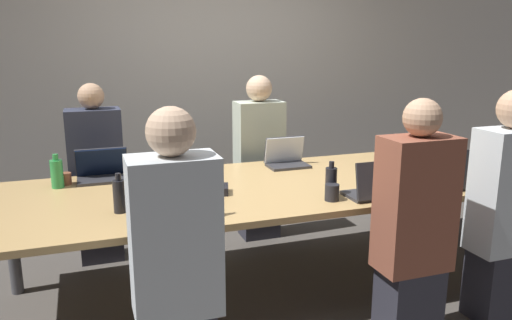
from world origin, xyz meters
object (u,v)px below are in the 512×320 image
bottle_near_midright (331,182)px  person_near_right (505,211)px  laptop_far_left (102,171)px  stapler (225,189)px  cup_far_left (65,179)px  bottle_near_left (119,196)px  bottle_far_left (57,173)px  person_near_midright (414,229)px  laptop_near_midright (376,187)px  cup_near_midright (332,192)px  laptop_far_center (286,158)px  person_far_left (97,177)px  laptop_near_right (466,176)px  person_far_center (259,160)px  person_near_left (176,264)px  laptop_near_left (173,205)px  bottle_near_right (421,169)px

bottle_near_midright → person_near_right: size_ratio=0.16×
laptop_far_left → stapler: 0.93m
laptop_far_left → person_near_right: (2.24, -1.34, -0.11)m
cup_far_left → bottle_near_left: 0.77m
bottle_far_left → person_near_right: bearing=-26.0°
person_near_midright → laptop_near_midright: bearing=-88.2°
cup_far_left → person_near_right: person_near_right is taller
cup_near_midright → laptop_far_center: bearing=85.3°
person_far_left → laptop_far_center: 1.46m
bottle_far_left → person_near_right: 2.82m
laptop_near_right → bottle_near_midright: bearing=-6.5°
laptop_near_right → laptop_far_left: bearing=-23.7°
laptop_far_center → bottle_near_left: bearing=-151.9°
person_far_left → bottle_near_midright: bearing=-43.1°
person_near_right → person_near_midright: bearing=2.6°
person_far_center → person_near_left: size_ratio=1.00×
laptop_far_left → laptop_near_midright: bearing=-32.5°
cup_near_midright → laptop_near_midright: bearing=-10.3°
stapler → laptop_far_left: bearing=156.7°
bottle_near_left → person_near_right: bearing=-15.2°
cup_far_left → person_far_center: 1.62m
laptop_near_left → bottle_far_left: bearing=-53.8°
laptop_far_left → bottle_far_left: 0.31m
person_near_right → stapler: person_near_right is taller
person_near_left → bottle_near_left: bearing=-73.5°
laptop_near_left → laptop_near_midright: bearing=177.8°
laptop_near_midright → cup_near_midright: (-0.27, 0.05, -0.02)m
cup_far_left → person_far_center: bearing=16.7°
bottle_near_midright → cup_far_left: bearing=151.6°
bottle_far_left → laptop_far_center: 1.65m
person_near_left → laptop_far_center: bearing=-129.3°
laptop_far_left → person_far_center: (1.31, 0.43, -0.12)m
person_near_right → bottle_near_right: size_ratio=5.24×
person_near_midright → bottle_near_left: size_ratio=6.17×
laptop_near_left → stapler: laptop_near_left is taller
person_far_left → bottle_near_left: (0.09, -1.12, 0.17)m
laptop_near_midright → person_near_midright: (0.01, -0.38, -0.14)m
person_far_center → bottle_near_midright: (0.00, -1.31, 0.15)m
person_far_left → bottle_near_left: bearing=-85.3°
cup_far_left → person_near_right: (2.48, -1.30, -0.09)m
cup_far_left → cup_near_midright: bearing=-30.6°
person_near_midright → person_near_right: bearing=-177.4°
person_far_left → person_near_left: size_ratio=0.98×
laptop_near_midright → laptop_near_right: bearing=-179.5°
bottle_near_midright → person_near_left: 1.19m
bottle_near_midright → person_near_right: bearing=-26.3°
cup_near_midright → person_near_left: person_near_left is taller
bottle_far_left → stapler: size_ratio=1.45×
person_far_center → laptop_near_midright: person_far_center is taller
person_near_right → person_near_left: bearing=1.7°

